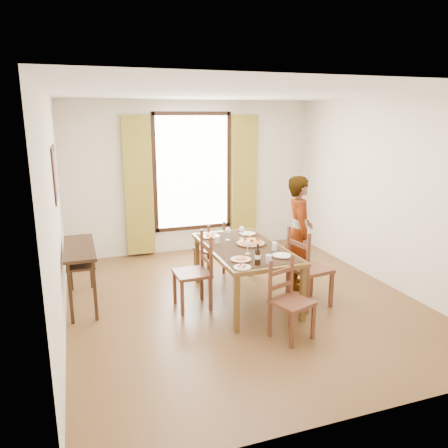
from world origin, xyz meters
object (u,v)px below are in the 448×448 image
object	(u,v)px
console_table	(80,255)
pasta_platter	(251,241)
dining_table	(245,251)
man	(299,233)

from	to	relation	value
console_table	pasta_platter	distance (m)	2.25
console_table	dining_table	distance (m)	2.15
dining_table	man	bearing A→B (deg)	12.01
console_table	dining_table	bearing A→B (deg)	-15.54
console_table	dining_table	size ratio (longest dim) A/B	0.68
man	pasta_platter	xyz separation A→B (m)	(-0.80, -0.13, -0.01)
man	pasta_platter	bearing A→B (deg)	118.38
dining_table	man	world-z (taller)	man
dining_table	console_table	bearing A→B (deg)	164.46
console_table	pasta_platter	size ratio (longest dim) A/B	3.00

